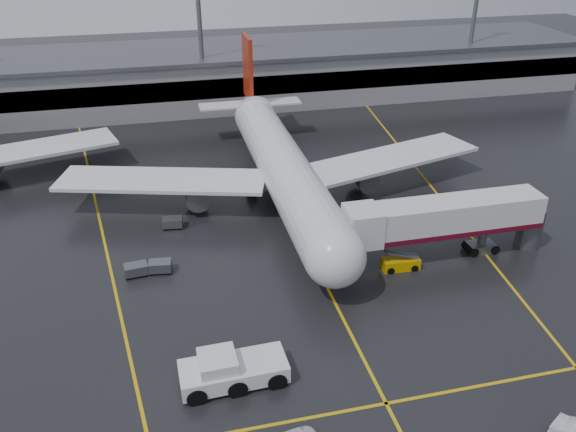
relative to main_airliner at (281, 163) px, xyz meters
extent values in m
plane|color=black|center=(0.00, -9.70, -4.21)|extent=(220.00, 220.00, 0.00)
cube|color=gold|center=(0.00, -9.70, -4.20)|extent=(0.25, 90.00, 0.02)
cube|color=gold|center=(0.00, -31.70, -4.20)|extent=(60.00, 0.25, 0.02)
cube|color=gold|center=(-20.00, 0.30, -4.20)|extent=(9.99, 69.35, 0.02)
cube|color=gold|center=(18.00, 0.30, -4.20)|extent=(7.57, 69.64, 0.02)
cube|color=gray|center=(0.00, 38.30, -0.21)|extent=(120.00, 18.00, 8.00)
cube|color=black|center=(0.00, 29.50, 0.29)|extent=(120.00, 0.40, 3.00)
cube|color=#595B60|center=(0.00, 38.30, 4.09)|extent=(122.00, 19.00, 0.60)
cylinder|color=#595B60|center=(-5.00, 32.30, 8.29)|extent=(0.70, 0.70, 25.00)
cylinder|color=#595B60|center=(40.00, 32.30, 8.29)|extent=(0.70, 0.70, 25.00)
cylinder|color=silver|center=(0.00, -1.70, -0.01)|extent=(5.20, 36.00, 5.20)
sphere|color=silver|center=(0.00, -19.70, -0.01)|extent=(5.20, 5.20, 5.20)
cone|color=silver|center=(0.00, 19.30, 0.59)|extent=(4.94, 8.00, 4.94)
cube|color=#99200D|center=(0.00, 20.30, 5.49)|extent=(0.50, 5.50, 8.50)
cube|color=silver|center=(0.00, 19.30, 0.79)|extent=(14.00, 3.00, 0.25)
cube|color=silver|center=(-13.00, 0.30, -0.81)|extent=(22.80, 11.83, 0.40)
cube|color=silver|center=(13.00, 0.30, -0.81)|extent=(22.80, 11.83, 0.40)
cylinder|color=#595B60|center=(-9.50, -0.70, -2.21)|extent=(2.60, 4.50, 2.60)
cylinder|color=#595B60|center=(9.50, -0.70, -2.21)|extent=(2.60, 4.50, 2.60)
cylinder|color=#595B60|center=(0.00, -16.70, -3.21)|extent=(0.56, 0.56, 2.00)
cylinder|color=#595B60|center=(-3.20, 1.30, -3.21)|extent=(0.56, 0.56, 2.00)
cylinder|color=#595B60|center=(3.20, 1.30, -3.21)|extent=(0.56, 0.56, 2.00)
cylinder|color=black|center=(0.00, -16.70, -3.76)|extent=(0.40, 1.10, 1.10)
cylinder|color=black|center=(-3.20, 1.30, -3.66)|extent=(1.00, 1.40, 1.40)
cylinder|color=black|center=(3.20, 1.30, -3.66)|extent=(1.00, 1.40, 1.40)
cube|color=silver|center=(-29.00, 12.30, -0.81)|extent=(22.80, 11.83, 0.40)
cube|color=silver|center=(12.00, -15.70, 0.19)|extent=(18.00, 3.20, 3.00)
cube|color=#530818|center=(12.00, -15.70, -1.11)|extent=(18.00, 3.30, 0.50)
cube|color=silver|center=(3.80, -15.70, 0.19)|extent=(3.00, 3.40, 3.30)
cylinder|color=#595B60|center=(16.00, -15.70, -2.71)|extent=(0.80, 0.80, 3.00)
cube|color=#595B60|center=(16.00, -15.70, -3.76)|extent=(2.60, 1.60, 0.90)
cylinder|color=#595B60|center=(21.00, -15.70, -2.21)|extent=(2.40, 2.40, 4.00)
cylinder|color=black|center=(14.90, -15.70, -3.76)|extent=(0.90, 1.80, 0.90)
cylinder|color=black|center=(17.10, -15.70, -3.76)|extent=(0.90, 1.80, 0.90)
cube|color=silver|center=(-9.59, -27.31, -3.26)|extent=(7.51, 3.20, 1.27)
cube|color=silver|center=(-10.65, -27.34, -2.20)|extent=(2.62, 2.62, 1.06)
cube|color=black|center=(-10.65, -27.34, -2.20)|extent=(2.36, 2.36, 0.95)
cylinder|color=black|center=(-12.35, -27.40, -3.63)|extent=(1.48, 3.22, 1.38)
cylinder|color=black|center=(-9.59, -27.31, -3.63)|extent=(1.48, 3.22, 1.38)
cylinder|color=black|center=(-6.84, -27.22, -3.63)|extent=(1.48, 3.22, 1.38)
cube|color=#CA9403|center=(7.36, -16.66, -3.69)|extent=(3.48, 1.58, 1.04)
cube|color=#595B60|center=(7.36, -16.66, -2.69)|extent=(3.33, 1.00, 1.19)
cylinder|color=black|center=(6.22, -16.61, -3.92)|extent=(0.74, 1.64, 0.66)
cylinder|color=black|center=(8.50, -16.71, -3.92)|extent=(0.74, 1.64, 0.66)
cube|color=#595B60|center=(-13.98, -12.19, -3.56)|extent=(2.15, 1.54, 0.90)
cylinder|color=black|center=(-14.84, -12.59, -4.03)|extent=(0.40, 0.20, 0.40)
cylinder|color=black|center=(-13.25, -12.79, -4.03)|extent=(0.40, 0.20, 0.40)
cylinder|color=black|center=(-14.71, -11.60, -4.03)|extent=(0.40, 0.20, 0.40)
cylinder|color=black|center=(-13.12, -11.80, -4.03)|extent=(0.40, 0.20, 0.40)
cube|color=#595B60|center=(-16.12, -12.23, -3.56)|extent=(2.13, 1.52, 0.90)
cylinder|color=black|center=(-16.86, -12.81, -4.03)|extent=(0.40, 0.20, 0.40)
cylinder|color=black|center=(-15.27, -12.63, -4.03)|extent=(0.40, 0.20, 0.40)
cylinder|color=black|center=(-16.97, -11.82, -4.03)|extent=(0.40, 0.20, 0.40)
cylinder|color=black|center=(-15.38, -11.64, -4.03)|extent=(0.40, 0.20, 0.40)
cube|color=#595B60|center=(-12.40, -4.21, -3.56)|extent=(2.14, 1.53, 0.90)
cylinder|color=black|center=(-13.25, -4.61, -4.03)|extent=(0.40, 0.20, 0.40)
cylinder|color=black|center=(-11.66, -4.80, -4.03)|extent=(0.40, 0.20, 0.40)
cylinder|color=black|center=(-13.13, -3.62, -4.03)|extent=(0.40, 0.20, 0.40)
cylinder|color=black|center=(-11.54, -3.81, -4.03)|extent=(0.40, 0.20, 0.40)
camera|label=1|loc=(-12.94, -57.66, 25.41)|focal=36.32mm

